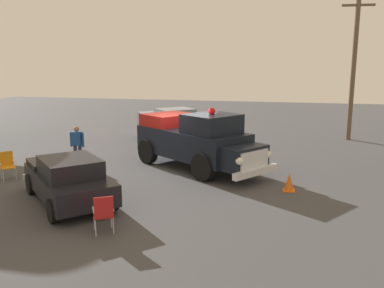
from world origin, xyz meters
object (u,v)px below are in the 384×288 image
object	(u,v)px
lawn_chair_by_car	(104,212)
classic_hot_rod	(68,179)
vintage_fire_truck	(196,140)
traffic_cone	(289,182)
parked_pickup	(168,124)
lawn_chair_spare	(7,163)
utility_pole	(354,66)
spectator_standing	(77,143)

from	to	relation	value
lawn_chair_by_car	classic_hot_rod	bearing A→B (deg)	-43.18
vintage_fire_truck	traffic_cone	xyz separation A→B (m)	(-3.73, 2.23, -0.89)
classic_hot_rod	traffic_cone	world-z (taller)	classic_hot_rod
vintage_fire_truck	classic_hot_rod	distance (m)	5.73
parked_pickup	lawn_chair_spare	distance (m)	9.26
classic_hot_rod	utility_pole	world-z (taller)	utility_pole
lawn_chair_by_car	traffic_cone	distance (m)	6.54
utility_pole	vintage_fire_truck	bearing A→B (deg)	49.06
lawn_chair_by_car	utility_pole	xyz separation A→B (m)	(-7.95, -15.02, 3.50)
utility_pole	traffic_cone	world-z (taller)	utility_pole
spectator_standing	traffic_cone	size ratio (longest dim) A/B	2.64
classic_hot_rod	spectator_standing	world-z (taller)	spectator_standing
spectator_standing	vintage_fire_truck	bearing A→B (deg)	-173.05
vintage_fire_truck	lawn_chair_spare	world-z (taller)	vintage_fire_truck
classic_hot_rod	spectator_standing	xyz separation A→B (m)	(1.98, -4.25, 0.22)
parked_pickup	spectator_standing	distance (m)	6.40
lawn_chair_spare	traffic_cone	world-z (taller)	lawn_chair_spare
lawn_chair_by_car	parked_pickup	bearing A→B (deg)	-81.33
parked_pickup	lawn_chair_spare	xyz separation A→B (m)	(3.82, 8.42, -0.40)
classic_hot_rod	utility_pole	bearing A→B (deg)	-127.78
vintage_fire_truck	traffic_cone	size ratio (longest dim) A/B	9.61
lawn_chair_spare	utility_pole	xyz separation A→B (m)	(-13.64, -11.20, 3.50)
classic_hot_rod	parked_pickup	size ratio (longest dim) A/B	0.92
lawn_chair_spare	utility_pole	size ratio (longest dim) A/B	0.13
spectator_standing	classic_hot_rod	bearing A→B (deg)	115.01
vintage_fire_truck	lawn_chair_by_car	world-z (taller)	vintage_fire_truck
lawn_chair_by_car	lawn_chair_spare	distance (m)	6.85
lawn_chair_spare	traffic_cone	xyz separation A→B (m)	(-10.30, -0.82, -0.28)
lawn_chair_by_car	vintage_fire_truck	bearing A→B (deg)	-97.25
lawn_chair_by_car	spectator_standing	bearing A→B (deg)	-56.63
vintage_fire_truck	lawn_chair_by_car	size ratio (longest dim) A/B	5.98
vintage_fire_truck	classic_hot_rod	bearing A→B (deg)	58.20
utility_pole	lawn_chair_spare	bearing A→B (deg)	39.40
vintage_fire_truck	classic_hot_rod	world-z (taller)	vintage_fire_truck
classic_hot_rod	traffic_cone	xyz separation A→B (m)	(-6.74, -2.63, -0.44)
vintage_fire_truck	traffic_cone	distance (m)	4.44
classic_hot_rod	traffic_cone	size ratio (longest dim) A/B	6.94
traffic_cone	classic_hot_rod	bearing A→B (deg)	21.29
spectator_standing	utility_pole	world-z (taller)	utility_pole
lawn_chair_by_car	lawn_chair_spare	size ratio (longest dim) A/B	1.00
classic_hot_rod	vintage_fire_truck	bearing A→B (deg)	-121.80
vintage_fire_truck	utility_pole	distance (m)	11.18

